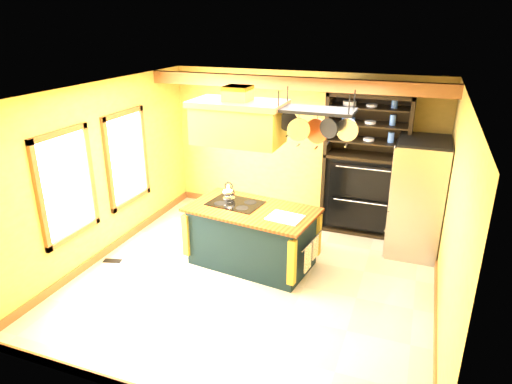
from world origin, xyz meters
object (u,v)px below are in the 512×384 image
Objects in this scene: range_hood at (238,120)px; pot_rack at (316,118)px; refrigerator at (417,200)px; kitchen_island at (252,236)px; hutch at (364,180)px.

pot_rack is at bearing 0.60° from range_hood.
range_hood is 0.72× the size of refrigerator.
range_hood is at bearing -172.00° from kitchen_island.
refrigerator is at bearing 43.43° from pot_rack.
hutch is at bearing 49.27° from range_hood.
hutch is (1.59, 1.85, -1.30)m from range_hood.
refrigerator reaches higher than kitchen_island.
pot_rack is at bearing -104.81° from hutch.
range_hood reaches higher than hutch.
range_hood is 1.21× the size of pot_rack.
hutch is at bearing 148.91° from refrigerator.
range_hood is at bearing -130.73° from hutch.
range_hood reaches higher than refrigerator.
pot_rack is 0.45× the size of hutch.
hutch is (0.49, 1.83, -1.41)m from pot_rack.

